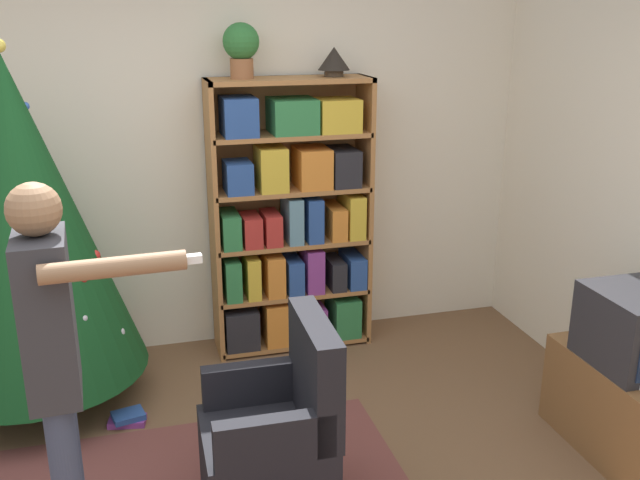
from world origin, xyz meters
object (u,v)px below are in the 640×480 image
Objects in this scene: standing_person at (56,359)px; television at (640,328)px; table_lamp at (334,60)px; potted_plant at (241,46)px; bookshelf at (293,223)px; armchair at (275,446)px; christmas_tree at (22,222)px.

television is at bearing 89.95° from standing_person.
potted_plant is at bearing 180.00° from table_lamp.
potted_plant reaches higher than bookshelf.
christmas_tree is at bearing -137.64° from armchair.
table_lamp is (1.86, 0.38, 0.79)m from christmas_tree.
standing_person is 2.61m from table_lamp.
bookshelf is at bearing -177.76° from table_lamp.
table_lamp reaches higher than standing_person.
potted_plant is (1.29, 0.38, 0.88)m from christmas_tree.
potted_plant reaches higher than christmas_tree.
standing_person is at bearing -119.18° from potted_plant.
table_lamp is at bearing 156.61° from armchair.
armchair is at bearing 178.75° from television.
bookshelf is at bearing 13.28° from christmas_tree.
potted_plant reaches higher than armchair.
potted_plant is at bearing 147.68° from standing_person.
potted_plant is 0.59m from table_lamp.
standing_person is (-1.33, -1.83, 0.11)m from bookshelf.
bookshelf is at bearing 140.89° from standing_person.
table_lamp reaches higher than television.
christmas_tree reaches higher than television.
bookshelf is at bearing -2.09° from potted_plant.
table_lamp is (0.28, 0.01, 1.03)m from bookshelf.
television is 2.71m from standing_person.
bookshelf is 3.74× the size of television.
armchair is 2.35m from potted_plant.
christmas_tree is 2.23× the size of armchair.
christmas_tree is at bearing -166.72° from bookshelf.
christmas_tree is 1.85m from armchair.
potted_plant is at bearing 134.52° from television.
christmas_tree reaches higher than standing_person.
potted_plant is (-1.66, 1.69, 1.29)m from television.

